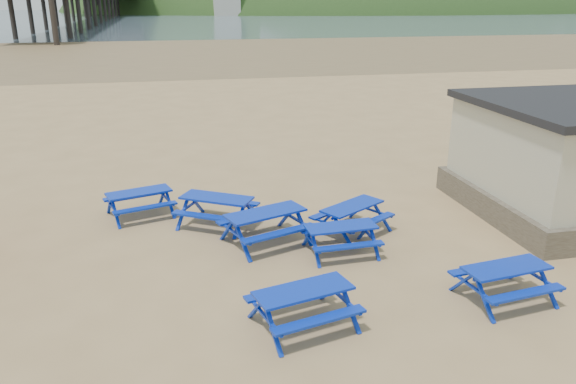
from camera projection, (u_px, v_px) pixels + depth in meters
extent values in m
plane|color=tan|center=(241.00, 257.00, 13.14)|extent=(400.00, 400.00, 0.00)
plane|color=olive|center=(175.00, 50.00, 63.87)|extent=(400.00, 400.00, 0.00)
plane|color=#4B5E6B|center=(165.00, 16.00, 169.92)|extent=(400.00, 400.00, 0.00)
cube|color=#093DAF|center=(139.00, 192.00, 15.40)|extent=(1.84, 1.14, 0.05)
cube|color=#093DAF|center=(134.00, 195.00, 15.96)|extent=(1.71, 0.73, 0.05)
cube|color=#093DAF|center=(145.00, 208.00, 15.02)|extent=(1.71, 0.73, 0.05)
cube|color=#093DAF|center=(216.00, 198.00, 14.77)|extent=(1.99, 1.61, 0.05)
cube|color=#093DAF|center=(227.00, 201.00, 15.43)|extent=(1.74, 1.20, 0.05)
cube|color=#093DAF|center=(206.00, 216.00, 14.31)|extent=(1.74, 1.20, 0.05)
cube|color=#093DAF|center=(352.00, 206.00, 14.32)|extent=(1.87, 1.51, 0.05)
cube|color=#093DAF|center=(335.00, 210.00, 14.82)|extent=(1.63, 1.13, 0.05)
cube|color=#093DAF|center=(370.00, 222.00, 14.01)|extent=(1.63, 1.13, 0.05)
cube|color=#093DAF|center=(341.00, 227.00, 13.15)|extent=(1.69, 0.71, 0.05)
cube|color=#093DAF|center=(333.00, 228.00, 13.75)|extent=(1.67, 0.29, 0.05)
cube|color=#093DAF|center=(349.00, 246.00, 12.73)|extent=(1.67, 0.29, 0.05)
cube|color=#093DAF|center=(303.00, 290.00, 10.18)|extent=(1.92, 1.11, 0.05)
cube|color=#093DAF|center=(289.00, 289.00, 10.79)|extent=(1.81, 0.68, 0.05)
cube|color=#093DAF|center=(319.00, 320.00, 9.77)|extent=(1.81, 0.68, 0.05)
cube|color=#093DAF|center=(507.00, 268.00, 11.09)|extent=(1.82, 0.90, 0.05)
cube|color=#093DAF|center=(486.00, 267.00, 11.70)|extent=(1.76, 0.47, 0.05)
cube|color=#093DAF|center=(526.00, 294.00, 10.67)|extent=(1.76, 0.47, 0.05)
ellipsoid|color=#2D4C1E|center=(373.00, 34.00, 246.71)|extent=(264.00, 144.00, 108.00)
cube|color=#093DAF|center=(266.00, 213.00, 13.66)|extent=(2.11, 1.38, 0.05)
cube|color=#093DAF|center=(253.00, 216.00, 14.29)|extent=(1.94, 0.92, 0.05)
cube|color=#093DAF|center=(279.00, 233.00, 13.24)|extent=(1.94, 0.92, 0.05)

